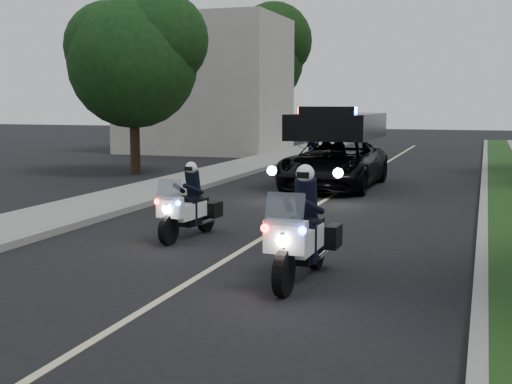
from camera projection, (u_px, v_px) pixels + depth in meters
ground at (132, 317)px, 8.43m from camera, size 120.00×120.00×0.00m
curb_right at (483, 209)px, 16.51m from camera, size 0.20×60.00×0.15m
curb_left at (178, 194)px, 19.12m from camera, size 0.20×60.00×0.15m
sidewalk_left at (143, 192)px, 19.46m from camera, size 2.00×60.00×0.16m
building_far at (205, 85)px, 35.56m from camera, size 8.00×6.00×7.00m
lane_marking at (319, 203)px, 17.82m from camera, size 0.12×50.00×0.01m
police_moto_left at (189, 238)px, 13.36m from camera, size 0.79×1.82×1.50m
police_moto_right at (301, 281)px, 10.15m from camera, size 0.77×2.07×1.75m
police_suv at (334, 188)px, 21.11m from camera, size 2.67×5.60×2.70m
bicycle at (313, 163)px, 29.62m from camera, size 0.75×1.84×0.94m
cyclist at (313, 163)px, 29.62m from camera, size 0.65×0.47×1.68m
tree_left_near at (136, 174)px, 25.09m from camera, size 5.75×5.75×7.86m
tree_left_far at (253, 146)px, 40.57m from camera, size 6.95×6.95×10.01m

